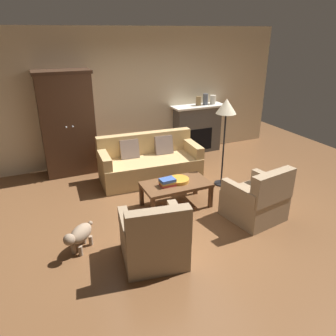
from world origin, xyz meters
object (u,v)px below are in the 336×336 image
(couch, at_px, (149,163))
(book_stack, at_px, (167,182))
(mantel_vase_bronze, at_px, (199,101))
(coffee_table, at_px, (176,186))
(mantel_vase_cream, at_px, (213,100))
(dog, at_px, (79,235))
(fruit_bowl, at_px, (179,180))
(armoire, at_px, (67,124))
(fireplace, at_px, (197,128))
(mantel_vase_slate, at_px, (205,99))
(floor_lamp, at_px, (226,111))
(armchair_near_left, at_px, (154,239))
(armchair_near_right, at_px, (257,200))

(couch, bearing_deg, book_stack, -97.07)
(mantel_vase_bronze, bearing_deg, coffee_table, -125.80)
(mantel_vase_cream, relative_size, dog, 0.44)
(fruit_bowl, relative_size, mantel_vase_bronze, 1.67)
(armoire, xyz_separation_m, book_stack, (1.19, -2.18, -0.54))
(fireplace, distance_m, mantel_vase_bronze, 0.65)
(armoire, distance_m, coffee_table, 2.63)
(fireplace, relative_size, book_stack, 5.03)
(couch, distance_m, mantel_vase_slate, 2.26)
(mantel_vase_cream, bearing_deg, armoire, -178.97)
(fireplace, bearing_deg, mantel_vase_slate, -5.69)
(mantel_vase_slate, height_order, floor_lamp, floor_lamp)
(coffee_table, height_order, floor_lamp, floor_lamp)
(armchair_near_left, bearing_deg, fireplace, 54.25)
(armoire, relative_size, coffee_table, 1.85)
(mantel_vase_bronze, height_order, armchair_near_left, mantel_vase_bronze)
(armoire, bearing_deg, dog, -96.61)
(fireplace, height_order, armoire, armoire)
(book_stack, distance_m, armchair_near_right, 1.41)
(armchair_near_right, bearing_deg, couch, 115.27)
(coffee_table, bearing_deg, couch, 90.42)
(dog, bearing_deg, couch, 47.15)
(fireplace, relative_size, armoire, 0.62)
(armchair_near_right, bearing_deg, floor_lamp, 81.67)
(armoire, relative_size, mantel_vase_slate, 8.20)
(armoire, relative_size, dog, 4.44)
(armchair_near_right, bearing_deg, book_stack, 143.52)
(mantel_vase_bronze, height_order, mantel_vase_cream, same)
(mantel_vase_cream, height_order, armchair_near_right, mantel_vase_cream)
(fruit_bowl, relative_size, book_stack, 1.35)
(dog, bearing_deg, coffee_table, 19.15)
(armoire, relative_size, armchair_near_right, 2.31)
(fireplace, distance_m, armchair_near_left, 4.19)
(fruit_bowl, distance_m, armchair_near_left, 1.51)
(book_stack, bearing_deg, couch, 82.93)
(couch, bearing_deg, armchair_near_left, -109.42)
(couch, height_order, mantel_vase_slate, mantel_vase_slate)
(coffee_table, distance_m, dog, 1.77)
(fireplace, height_order, mantel_vase_slate, mantel_vase_slate)
(coffee_table, bearing_deg, fireplace, 54.42)
(dog, bearing_deg, mantel_vase_slate, 39.08)
(couch, height_order, dog, couch)
(armchair_near_left, relative_size, floor_lamp, 0.54)
(mantel_vase_slate, xyz_separation_m, armchair_near_left, (-2.62, -3.38, -0.93))
(fireplace, distance_m, mantel_vase_slate, 0.70)
(fireplace, bearing_deg, couch, -147.36)
(mantel_vase_cream, bearing_deg, fruit_bowl, -131.22)
(fireplace, relative_size, fruit_bowl, 3.73)
(dog, bearing_deg, mantel_vase_bronze, 40.59)
(mantel_vase_slate, distance_m, armchair_near_right, 3.32)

